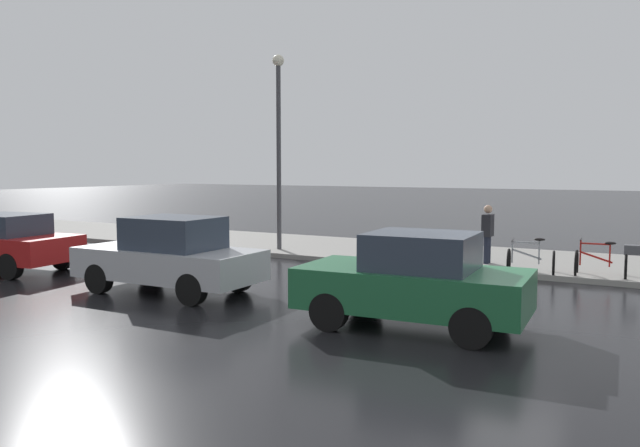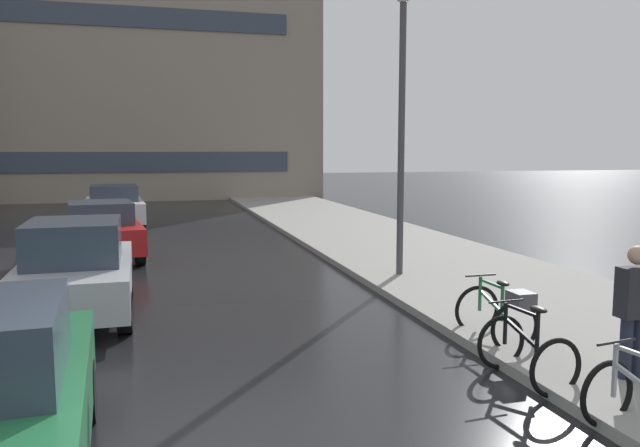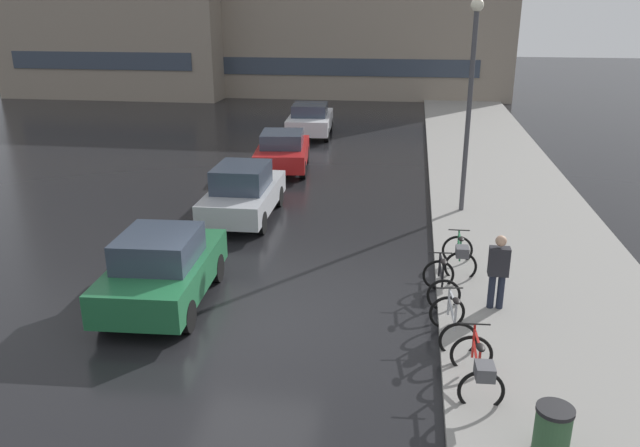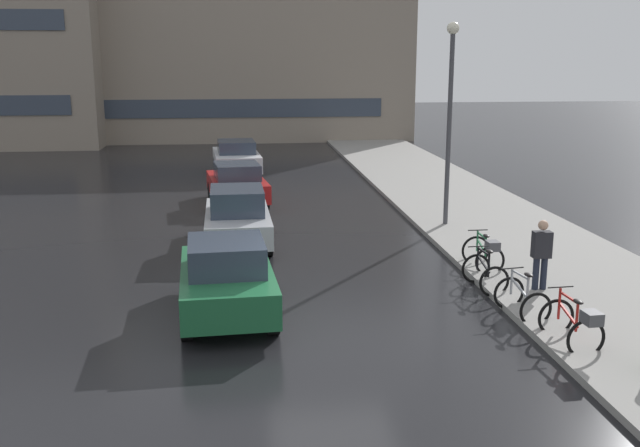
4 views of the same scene
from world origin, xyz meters
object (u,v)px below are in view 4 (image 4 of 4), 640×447
at_px(bicycle_third, 485,273).
at_px(pedestrian, 541,253).
at_px(bicycle_farthest, 485,252).
at_px(car_white, 236,157).
at_px(streetlamp, 450,104).
at_px(car_green, 227,278).
at_px(bicycle_nearest, 575,324).
at_px(car_silver, 237,217).
at_px(bicycle_second, 522,299).
at_px(car_red, 237,184).

bearing_deg(bicycle_third, pedestrian, -24.89).
relative_size(bicycle_farthest, car_white, 0.30).
xyz_separation_m(bicycle_farthest, streetlamp, (0.35, 4.59, 3.29)).
distance_m(car_green, pedestrian, 6.82).
relative_size(bicycle_nearest, car_silver, 0.34).
height_order(bicycle_nearest, car_green, car_green).
relative_size(bicycle_second, car_green, 0.31).
bearing_deg(bicycle_farthest, car_silver, 151.67).
xyz_separation_m(bicycle_second, streetlamp, (0.66, 7.73, 3.39)).
bearing_deg(car_silver, bicycle_farthest, -28.33).
bearing_deg(car_green, bicycle_third, 10.19).
bearing_deg(bicycle_nearest, car_silver, 126.58).
height_order(bicycle_second, streetlamp, streetlamp).
relative_size(car_white, streetlamp, 0.72).
distance_m(bicycle_farthest, car_silver, 6.81).
distance_m(bicycle_second, bicycle_farthest, 3.16).
xyz_separation_m(bicycle_farthest, car_white, (-6.05, 15.64, 0.29)).
relative_size(bicycle_third, car_green, 0.29).
xyz_separation_m(car_silver, streetlamp, (6.34, 1.36, 2.98)).
relative_size(bicycle_farthest, car_green, 0.35).
xyz_separation_m(bicycle_third, car_silver, (-5.53, 4.58, 0.41)).
relative_size(bicycle_second, pedestrian, 0.70).
distance_m(pedestrian, streetlamp, 7.03).
distance_m(car_green, car_silver, 5.61).
bearing_deg(pedestrian, bicycle_farthest, 108.08).
distance_m(bicycle_farthest, car_red, 10.80).
bearing_deg(bicycle_farthest, car_white, 111.14).
bearing_deg(car_red, car_green, -90.93).
bearing_deg(bicycle_farthest, car_red, 123.81).
bearing_deg(bicycle_nearest, car_green, 158.45).
height_order(bicycle_second, pedestrian, pedestrian).
height_order(bicycle_nearest, car_white, car_white).
xyz_separation_m(bicycle_second, car_white, (-5.73, 18.79, 0.39)).
bearing_deg(pedestrian, car_green, -175.49).
bearing_deg(bicycle_second, car_green, 172.60).
bearing_deg(bicycle_third, bicycle_second, -85.33).
bearing_deg(bicycle_farthest, pedestrian, -71.92).
bearing_deg(car_green, bicycle_second, -7.40).
bearing_deg(streetlamp, car_silver, -167.90).
distance_m(bicycle_nearest, car_white, 21.34).
relative_size(bicycle_farthest, car_red, 0.32).
bearing_deg(streetlamp, car_green, -133.19).
bearing_deg(car_white, bicycle_nearest, -73.57).
bearing_deg(car_white, bicycle_third, -71.80).
xyz_separation_m(bicycle_nearest, pedestrian, (0.61, 2.98, 0.46)).
height_order(bicycle_second, bicycle_third, bicycle_second).
bearing_deg(car_red, bicycle_third, -61.75).
bearing_deg(pedestrian, car_silver, 142.41).
height_order(bicycle_second, car_green, car_green).
distance_m(car_green, car_red, 11.36).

